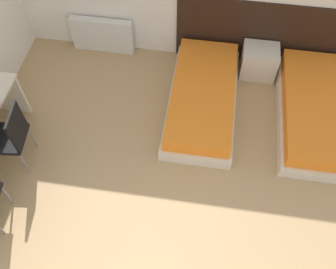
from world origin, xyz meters
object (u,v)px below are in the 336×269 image
Objects in this scene: nightstand at (259,61)px; chair_near_laptop at (10,135)px; bed_near_window at (203,98)px; bed_near_door at (314,111)px.

chair_near_laptop reaches higher than nightstand.
bed_near_window is 2.12× the size of chair_near_laptop.
chair_near_laptop reaches higher than bed_near_door.
bed_near_window is 1.00× the size of bed_near_door.
bed_near_window is at bearing 180.00° from bed_near_door.
nightstand is at bearing 46.08° from bed_near_window.
bed_near_door is at bearing 0.00° from bed_near_window.
bed_near_door is 3.86m from chair_near_laptop.
bed_near_door is at bearing 11.48° from chair_near_laptop.
bed_near_door is 2.12× the size of chair_near_laptop.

